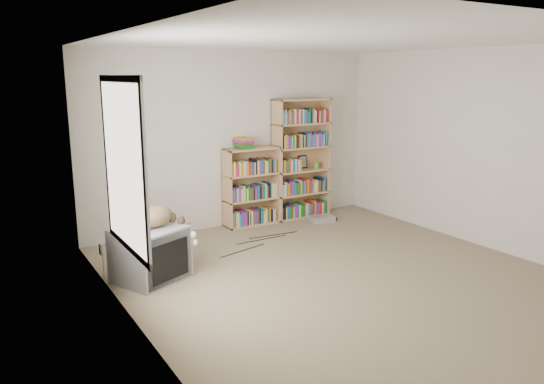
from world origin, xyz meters
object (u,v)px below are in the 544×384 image
bookcase_tall (300,162)px  cat (160,219)px  bookcase_short (251,190)px  dvd_player (322,218)px  crt_tv (150,254)px

bookcase_tall → cat: bearing=-153.0°
bookcase_short → dvd_player: size_ratio=3.22×
dvd_player → bookcase_tall: bearing=118.6°
bookcase_tall → dvd_player: 0.93m
crt_tv → dvd_player: size_ratio=2.42×
cat → bookcase_tall: size_ratio=0.39×
crt_tv → bookcase_tall: size_ratio=0.47×
cat → bookcase_short: (1.86, 1.39, -0.15)m
cat → dvd_player: cat is taller
crt_tv → cat: 0.40m
bookcase_tall → dvd_player: bookcase_tall is taller
bookcase_tall → bookcase_short: bookcase_tall is taller
cat → bookcase_short: size_ratio=0.62×
cat → dvd_player: (2.85, 0.98, -0.63)m
crt_tv → dvd_player: (2.97, 0.95, -0.25)m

